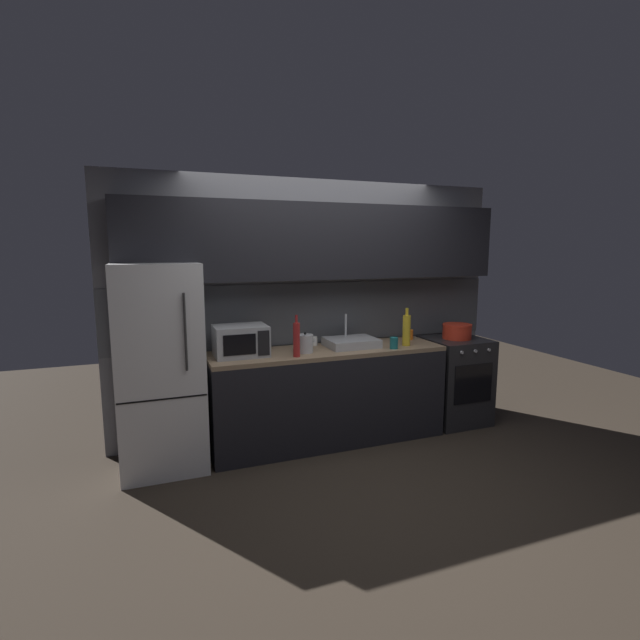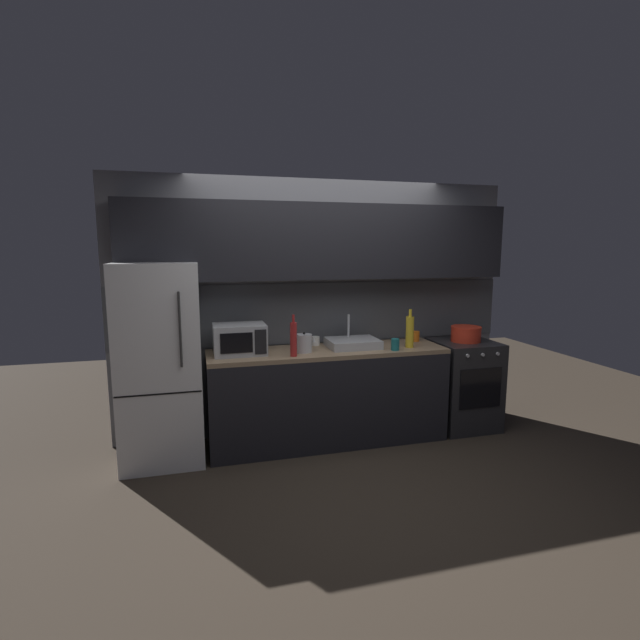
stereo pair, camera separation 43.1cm
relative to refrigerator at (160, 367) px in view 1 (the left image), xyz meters
The scene contains 14 objects.
ground_plane 1.95m from the refrigerator, 31.04° to the right, with size 10.00×10.00×0.00m, color #2D261E.
back_wall 1.67m from the refrigerator, 11.27° to the left, with size 3.97×0.44×2.50m.
counter_run 1.55m from the refrigerator, ahead, with size 2.23×0.60×0.90m.
refrigerator is the anchor object (origin of this frame).
oven_range 2.98m from the refrigerator, ahead, with size 0.60×0.62×0.90m.
microwave 0.70m from the refrigerator, ahead, with size 0.46×0.35×0.27m.
sink_basin 1.75m from the refrigerator, ahead, with size 0.48×0.38×0.30m.
kettle 1.26m from the refrigerator, ahead, with size 0.18×0.14×0.19m.
wine_bottle_yellow 2.29m from the refrigerator, ahead, with size 0.08×0.08×0.37m.
wine_bottle_red 1.16m from the refrigerator, ahead, with size 0.06×0.06×0.37m.
mug_teal 2.10m from the refrigerator, ahead, with size 0.08×0.08×0.11m, color #19666B.
mug_orange 2.47m from the refrigerator, ahead, with size 0.09×0.09×0.10m, color orange.
mug_white 1.45m from the refrigerator, ahead, with size 0.08×0.08×0.09m, color silver.
cooking_pot 2.96m from the refrigerator, ahead, with size 0.30×0.30×0.15m.
Camera 1 is at (-1.59, -3.09, 1.84)m, focal length 26.21 mm.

